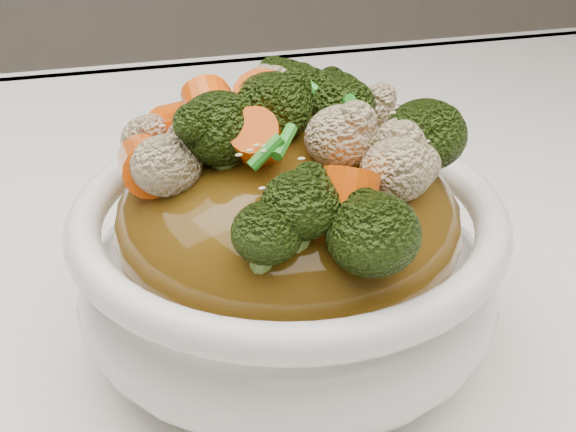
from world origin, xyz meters
name	(u,v)px	position (x,y,z in m)	size (l,w,h in m)	color
tablecloth	(254,376)	(0.00, 0.00, 0.73)	(1.20, 0.80, 0.04)	white
bowl	(288,270)	(0.02, 0.00, 0.79)	(0.19, 0.19, 0.08)	white
sauce_base	(288,221)	(0.02, 0.00, 0.81)	(0.15, 0.15, 0.08)	#5A3D0F
carrots	(288,105)	(0.02, 0.00, 0.87)	(0.15, 0.15, 0.04)	#EF5507
broccoli	(288,107)	(0.02, 0.00, 0.87)	(0.15, 0.15, 0.04)	black
cauliflower	(288,111)	(0.02, 0.00, 0.87)	(0.15, 0.15, 0.03)	#CBB78B
scallions	(288,103)	(0.02, 0.00, 0.87)	(0.12, 0.12, 0.02)	#248D20
sesame_seeds	(288,103)	(0.02, 0.00, 0.87)	(0.14, 0.14, 0.01)	beige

